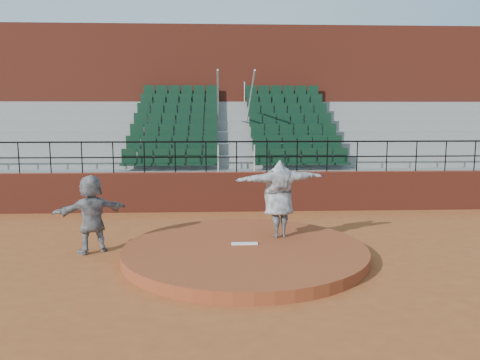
% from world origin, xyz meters
% --- Properties ---
extents(ground, '(90.00, 90.00, 0.00)m').
position_xyz_m(ground, '(0.00, 0.00, 0.00)').
color(ground, '#964B21').
rests_on(ground, ground).
extents(pitchers_mound, '(5.50, 5.50, 0.25)m').
position_xyz_m(pitchers_mound, '(0.00, 0.00, 0.12)').
color(pitchers_mound, brown).
rests_on(pitchers_mound, ground).
extents(pitching_rubber, '(0.60, 0.15, 0.03)m').
position_xyz_m(pitching_rubber, '(0.00, 0.15, 0.27)').
color(pitching_rubber, white).
rests_on(pitching_rubber, pitchers_mound).
extents(boundary_wall, '(24.00, 0.30, 1.30)m').
position_xyz_m(boundary_wall, '(0.00, 5.00, 0.65)').
color(boundary_wall, maroon).
rests_on(boundary_wall, ground).
extents(wall_railing, '(24.04, 0.05, 1.03)m').
position_xyz_m(wall_railing, '(0.00, 5.00, 2.03)').
color(wall_railing, black).
rests_on(wall_railing, boundary_wall).
extents(seating_deck, '(24.00, 5.97, 4.63)m').
position_xyz_m(seating_deck, '(0.00, 8.65, 1.44)').
color(seating_deck, gray).
rests_on(seating_deck, ground).
extents(press_box_facade, '(24.00, 3.00, 7.10)m').
position_xyz_m(press_box_facade, '(0.00, 12.60, 3.55)').
color(press_box_facade, maroon).
rests_on(press_box_facade, ground).
extents(pitcher, '(2.38, 1.28, 1.87)m').
position_xyz_m(pitcher, '(0.86, 0.78, 1.19)').
color(pitcher, black).
rests_on(pitcher, pitchers_mound).
extents(fielder, '(1.76, 1.29, 1.84)m').
position_xyz_m(fielder, '(-3.54, 0.52, 0.92)').
color(fielder, black).
rests_on(fielder, ground).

